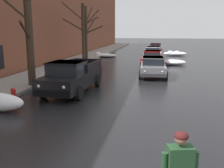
# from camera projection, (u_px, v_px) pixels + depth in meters

# --- Properties ---
(left_sidewalk_slab) EXTENTS (3.24, 80.00, 0.16)m
(left_sidewalk_slab) POSITION_uv_depth(u_px,v_px,m) (61.00, 67.00, 23.76)
(left_sidewalk_slab) COLOR gray
(left_sidewalk_slab) RESTS_ON ground
(brick_townhouse_facade) EXTENTS (0.63, 80.00, 11.63)m
(brick_townhouse_facade) POSITION_uv_depth(u_px,v_px,m) (35.00, 1.00, 22.95)
(brick_townhouse_facade) COLOR brown
(brick_townhouse_facade) RESTS_ON ground
(snow_bank_near_corner_left) EXTENTS (2.93, 1.24, 0.66)m
(snow_bank_near_corner_left) POSITION_uv_depth(u_px,v_px,m) (104.00, 55.00, 32.57)
(snow_bank_near_corner_left) COLOR white
(snow_bank_near_corner_left) RESTS_ON ground
(snow_bank_along_left_kerb) EXTENTS (2.43, 1.44, 0.52)m
(snow_bank_along_left_kerb) POSITION_uv_depth(u_px,v_px,m) (173.00, 62.00, 25.50)
(snow_bank_along_left_kerb) COLOR white
(snow_bank_along_left_kerb) RESTS_ON ground
(snow_bank_mid_block_left) EXTENTS (2.18, 1.07, 0.58)m
(snow_bank_mid_block_left) POSITION_uv_depth(u_px,v_px,m) (90.00, 62.00, 25.42)
(snow_bank_mid_block_left) COLOR white
(snow_bank_mid_block_left) RESTS_ON ground
(snow_bank_near_corner_right) EXTENTS (2.99, 1.13, 0.68)m
(snow_bank_near_corner_right) POSITION_uv_depth(u_px,v_px,m) (175.00, 54.00, 34.23)
(snow_bank_near_corner_right) COLOR white
(snow_bank_near_corner_right) RESTS_ON ground
(bare_tree_second_along_sidewalk) EXTENTS (2.15, 2.32, 6.65)m
(bare_tree_second_along_sidewalk) POSITION_uv_depth(u_px,v_px,m) (29.00, 33.00, 14.91)
(bare_tree_second_along_sidewalk) COLOR #382B1E
(bare_tree_second_along_sidewalk) RESTS_ON ground
(bare_tree_mid_block) EXTENTS (3.32, 2.75, 5.85)m
(bare_tree_mid_block) POSITION_uv_depth(u_px,v_px,m) (83.00, 32.00, 25.50)
(bare_tree_mid_block) COLOR #382B1E
(bare_tree_mid_block) RESTS_ON ground
(bare_tree_far_down_block) EXTENTS (3.87, 2.14, 5.62)m
(bare_tree_far_down_block) POSITION_uv_depth(u_px,v_px,m) (86.00, 33.00, 26.31)
(bare_tree_far_down_block) COLOR #382B1E
(bare_tree_far_down_block) RESTS_ON ground
(pickup_truck_black_approaching_near_lane) EXTENTS (2.29, 5.49, 1.76)m
(pickup_truck_black_approaching_near_lane) POSITION_uv_depth(u_px,v_px,m) (72.00, 76.00, 14.22)
(pickup_truck_black_approaching_near_lane) COLOR black
(pickup_truck_black_approaching_near_lane) RESTS_ON ground
(sedan_grey_parked_kerbside_close) EXTENTS (2.09, 4.10, 1.42)m
(sedan_grey_parked_kerbside_close) POSITION_uv_depth(u_px,v_px,m) (153.00, 66.00, 19.10)
(sedan_grey_parked_kerbside_close) COLOR slate
(sedan_grey_parked_kerbside_close) RESTS_ON ground
(sedan_red_parked_kerbside_mid) EXTENTS (2.12, 4.27, 1.42)m
(sedan_red_parked_kerbside_mid) POSITION_uv_depth(u_px,v_px,m) (153.00, 58.00, 24.77)
(sedan_red_parked_kerbside_mid) COLOR red
(sedan_red_parked_kerbside_mid) RESTS_ON ground
(sedan_white_parked_far_down_block) EXTENTS (2.15, 4.48, 1.42)m
(sedan_white_parked_far_down_block) POSITION_uv_depth(u_px,v_px,m) (153.00, 52.00, 30.48)
(sedan_white_parked_far_down_block) COLOR silver
(sedan_white_parked_far_down_block) RESTS_ON ground
(sedan_maroon_queued_behind_truck) EXTENTS (1.91, 4.48, 1.42)m
(sedan_maroon_queued_behind_truck) POSITION_uv_depth(u_px,v_px,m) (155.00, 49.00, 36.75)
(sedan_maroon_queued_behind_truck) COLOR maroon
(sedan_maroon_queued_behind_truck) RESTS_ON ground
(fire_hydrant) EXTENTS (0.42, 0.22, 0.71)m
(fire_hydrant) POSITION_uv_depth(u_px,v_px,m) (13.00, 95.00, 12.42)
(fire_hydrant) COLOR #B21E19
(fire_hydrant) RESTS_ON ground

